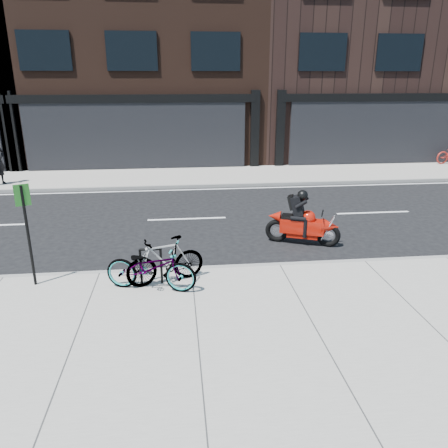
{
  "coord_description": "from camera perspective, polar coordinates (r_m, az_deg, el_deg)",
  "views": [
    {
      "loc": [
        -0.24,
        -10.86,
        4.18
      ],
      "look_at": [
        0.8,
        -1.24,
        0.9
      ],
      "focal_mm": 35.0,
      "sensor_mm": 36.0,
      "label": 1
    }
  ],
  "objects": [
    {
      "name": "building_mideast",
      "position": [
        27.43,
        17.06,
        22.31
      ],
      "size": [
        12.0,
        10.0,
        12.5
      ],
      "primitive_type": "cube",
      "color": "black",
      "rests_on": "ground"
    },
    {
      "name": "building_center",
      "position": [
        25.6,
        -11.18,
        25.3
      ],
      "size": [
        12.0,
        10.0,
        14.5
      ],
      "primitive_type": "cube",
      "color": "black",
      "rests_on": "ground"
    },
    {
      "name": "motorcycle",
      "position": [
        11.47,
        10.66,
        0.18
      ],
      "size": [
        1.86,
        1.03,
        1.46
      ],
      "rotation": [
        0.0,
        0.0,
        -0.39
      ],
      "color": "black",
      "rests_on": "ground"
    },
    {
      "name": "bicycle_rear",
      "position": [
        9.0,
        -7.67,
        -4.73
      ],
      "size": [
        1.7,
        0.97,
        0.99
      ],
      "primitive_type": "imported",
      "rotation": [
        0.0,
        0.0,
        5.04
      ],
      "color": "gray",
      "rests_on": "sidewalk_near"
    },
    {
      "name": "bicycle_front",
      "position": [
        8.76,
        -9.54,
        -5.57
      ],
      "size": [
        1.94,
        1.1,
        0.96
      ],
      "primitive_type": "imported",
      "rotation": [
        0.0,
        0.0,
        1.31
      ],
      "color": "gray",
      "rests_on": "sidewalk_near"
    },
    {
      "name": "bike_rack",
      "position": [
        9.02,
        -9.53,
        -5.01
      ],
      "size": [
        0.46,
        0.05,
        0.78
      ],
      "rotation": [
        0.0,
        0.0,
        -0.01
      ],
      "color": "black",
      "rests_on": "sidewalk_near"
    },
    {
      "name": "sidewalk_near",
      "position": [
        7.16,
        -3.29,
        -16.36
      ],
      "size": [
        60.0,
        6.0,
        0.13
      ],
      "primitive_type": "cube",
      "color": "gray",
      "rests_on": "ground"
    },
    {
      "name": "sidewalk_far",
      "position": [
        19.06,
        -5.36,
        6.18
      ],
      "size": [
        60.0,
        3.5,
        0.13
      ],
      "primitive_type": "cube",
      "color": "gray",
      "rests_on": "ground"
    },
    {
      "name": "ground",
      "position": [
        11.64,
        -4.61,
        -2.38
      ],
      "size": [
        120.0,
        120.0,
        0.0
      ],
      "primitive_type": "plane",
      "color": "black",
      "rests_on": "ground"
    },
    {
      "name": "sign_post",
      "position": [
        9.39,
        -24.35,
        -0.29
      ],
      "size": [
        0.27,
        0.12,
        2.1
      ],
      "rotation": [
        0.0,
        0.0,
        0.36
      ],
      "color": "black",
      "rests_on": "sidewalk_near"
    }
  ]
}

